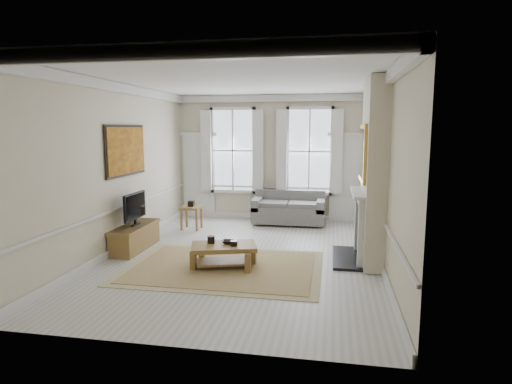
% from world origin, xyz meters
% --- Properties ---
extents(floor, '(7.20, 7.20, 0.00)m').
position_xyz_m(floor, '(0.00, 0.00, 0.00)').
color(floor, '#B7B5AD').
rests_on(floor, ground).
extents(ceiling, '(7.20, 7.20, 0.00)m').
position_xyz_m(ceiling, '(0.00, 0.00, 3.40)').
color(ceiling, white).
rests_on(ceiling, back_wall).
extents(back_wall, '(5.20, 0.00, 5.20)m').
position_xyz_m(back_wall, '(0.00, 3.60, 1.70)').
color(back_wall, beige).
rests_on(back_wall, floor).
extents(left_wall, '(0.00, 7.20, 7.20)m').
position_xyz_m(left_wall, '(-2.60, 0.00, 1.70)').
color(left_wall, beige).
rests_on(left_wall, floor).
extents(right_wall, '(0.00, 7.20, 7.20)m').
position_xyz_m(right_wall, '(2.60, 0.00, 1.70)').
color(right_wall, beige).
rests_on(right_wall, floor).
extents(window_left, '(1.26, 0.20, 2.20)m').
position_xyz_m(window_left, '(-1.05, 3.55, 1.90)').
color(window_left, '#B2BCC6').
rests_on(window_left, back_wall).
extents(window_right, '(1.26, 0.20, 2.20)m').
position_xyz_m(window_right, '(1.05, 3.55, 1.90)').
color(window_right, '#B2BCC6').
rests_on(window_right, back_wall).
extents(door_left, '(0.90, 0.08, 2.30)m').
position_xyz_m(door_left, '(-2.05, 3.56, 1.15)').
color(door_left, silver).
rests_on(door_left, floor).
extents(door_right, '(0.90, 0.08, 2.30)m').
position_xyz_m(door_right, '(2.05, 3.56, 1.15)').
color(door_right, silver).
rests_on(door_right, floor).
extents(painting, '(0.05, 1.66, 1.06)m').
position_xyz_m(painting, '(-2.56, 0.30, 2.05)').
color(painting, '#BF8820').
rests_on(painting, left_wall).
extents(chimney_breast, '(0.35, 1.70, 3.38)m').
position_xyz_m(chimney_breast, '(2.43, 0.20, 1.70)').
color(chimney_breast, beige).
rests_on(chimney_breast, floor).
extents(hearth, '(0.55, 1.50, 0.05)m').
position_xyz_m(hearth, '(2.00, 0.20, 0.03)').
color(hearth, black).
rests_on(hearth, floor).
extents(fireplace, '(0.21, 1.45, 1.33)m').
position_xyz_m(fireplace, '(2.20, 0.20, 0.73)').
color(fireplace, silver).
rests_on(fireplace, floor).
extents(mirror, '(0.06, 1.26, 1.06)m').
position_xyz_m(mirror, '(2.21, 0.20, 2.05)').
color(mirror, gold).
rests_on(mirror, chimney_breast).
extents(sofa, '(1.87, 0.91, 0.86)m').
position_xyz_m(sofa, '(0.56, 3.11, 0.36)').
color(sofa, '#5E5E5C').
rests_on(sofa, floor).
extents(side_table, '(0.49, 0.49, 0.58)m').
position_xyz_m(side_table, '(-1.77, 2.05, 0.47)').
color(side_table, brown).
rests_on(side_table, floor).
extents(rug, '(3.50, 2.60, 0.02)m').
position_xyz_m(rug, '(-0.22, -0.73, 0.01)').
color(rug, olive).
rests_on(rug, floor).
extents(coffee_table, '(1.30, 0.98, 0.43)m').
position_xyz_m(coffee_table, '(-0.22, -0.73, 0.35)').
color(coffee_table, brown).
rests_on(coffee_table, rug).
extents(ceramic_pot_a, '(0.13, 0.13, 0.13)m').
position_xyz_m(ceramic_pot_a, '(-0.47, -0.68, 0.50)').
color(ceramic_pot_a, black).
rests_on(ceramic_pot_a, coffee_table).
extents(ceramic_pot_b, '(0.13, 0.13, 0.09)m').
position_xyz_m(ceramic_pot_b, '(-0.02, -0.78, 0.48)').
color(ceramic_pot_b, black).
rests_on(ceramic_pot_b, coffee_table).
extents(bowl, '(0.24, 0.24, 0.05)m').
position_xyz_m(bowl, '(-0.17, -0.63, 0.46)').
color(bowl, black).
rests_on(bowl, coffee_table).
extents(tv_stand, '(0.47, 1.45, 0.52)m').
position_xyz_m(tv_stand, '(-2.34, 0.09, 0.26)').
color(tv_stand, brown).
rests_on(tv_stand, floor).
extents(tv, '(0.08, 0.90, 0.68)m').
position_xyz_m(tv, '(-2.32, 0.09, 0.91)').
color(tv, black).
rests_on(tv, tv_stand).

